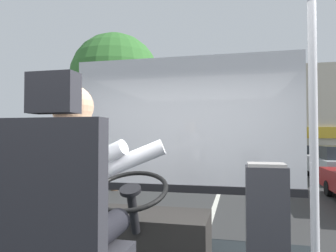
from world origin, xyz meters
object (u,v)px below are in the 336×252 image
at_px(steering_console, 146,234).
at_px(parked_car_black, 307,156).
at_px(fare_box, 267,235).
at_px(parked_car_blue, 295,150).
at_px(driver_seat, 65,241).
at_px(handrail_pole, 314,134).
at_px(bus_driver, 78,189).

height_order(steering_console, parked_car_black, steering_console).
xyz_separation_m(fare_box, parked_car_black, (3.60, 16.37, -0.51)).
distance_m(steering_console, parked_car_black, 16.49).
bearing_deg(parked_car_black, fare_box, -102.41).
bearing_deg(fare_box, parked_car_blue, 79.95).
relative_size(driver_seat, steering_console, 1.24).
distance_m(handrail_pole, parked_car_blue, 21.70).
relative_size(steering_console, handrail_pole, 0.50).
bearing_deg(handrail_pole, steering_console, 143.58).
xyz_separation_m(driver_seat, fare_box, (0.97, 0.76, -0.14)).
xyz_separation_m(driver_seat, bus_driver, (-0.00, 0.12, 0.22)).
distance_m(driver_seat, fare_box, 1.24).
height_order(driver_seat, bus_driver, driver_seat).
distance_m(steering_console, fare_box, 1.13).
distance_m(bus_driver, handrail_pole, 1.25).
xyz_separation_m(driver_seat, steering_console, (-0.00, 1.29, -0.37)).
height_order(handrail_pole, parked_car_blue, handrail_pole).
height_order(driver_seat, steering_console, driver_seat).
height_order(parked_car_black, parked_car_blue, parked_car_blue).
distance_m(fare_box, parked_car_black, 16.77).
xyz_separation_m(bus_driver, parked_car_blue, (4.70, 21.69, -0.79)).
bearing_deg(handrail_pole, bus_driver, -165.40).
bearing_deg(driver_seat, fare_box, 38.10).
xyz_separation_m(bus_driver, steering_console, (0.00, 1.18, -0.59)).
bearing_deg(fare_box, driver_seat, -141.90).
distance_m(fare_box, parked_car_blue, 21.38).
distance_m(bus_driver, fare_box, 1.22).
xyz_separation_m(fare_box, parked_car_blue, (3.73, 21.05, -0.43)).
bearing_deg(parked_car_blue, parked_car_black, -91.56).
height_order(steering_console, handrail_pole, handrail_pole).
bearing_deg(fare_box, parked_car_black, 77.59).
bearing_deg(driver_seat, parked_car_black, 75.07).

